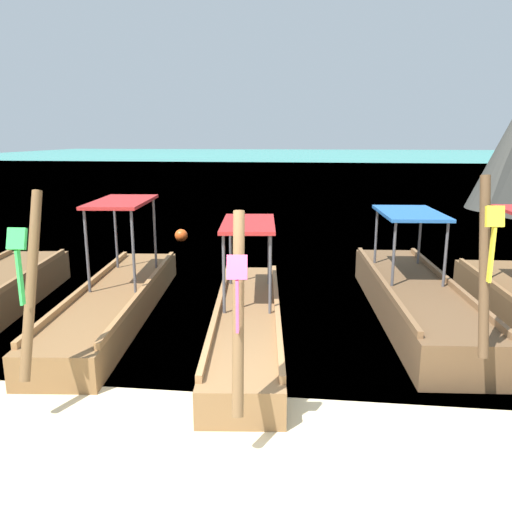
{
  "coord_description": "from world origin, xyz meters",
  "views": [
    {
      "loc": [
        0.95,
        -4.71,
        3.23
      ],
      "look_at": [
        0.0,
        3.21,
        1.35
      ],
      "focal_mm": 36.06,
      "sensor_mm": 36.0,
      "label": 1
    }
  ],
  "objects_px": {
    "mooring_buoy_far": "(181,235)",
    "longtail_boat_yellow_ribbon": "(414,298)",
    "mooring_buoy_near": "(386,212)",
    "longtail_boat_green_ribbon": "(116,299)",
    "longtail_boat_pink_ribbon": "(247,319)"
  },
  "relations": [
    {
      "from": "mooring_buoy_far",
      "to": "longtail_boat_yellow_ribbon",
      "type": "bearing_deg",
      "value": -46.28
    },
    {
      "from": "mooring_buoy_near",
      "to": "mooring_buoy_far",
      "type": "relative_size",
      "value": 1.09
    },
    {
      "from": "longtail_boat_green_ribbon",
      "to": "longtail_boat_pink_ribbon",
      "type": "height_order",
      "value": "longtail_boat_green_ribbon"
    },
    {
      "from": "longtail_boat_yellow_ribbon",
      "to": "mooring_buoy_far",
      "type": "xyz_separation_m",
      "value": [
        -5.95,
        6.23,
        -0.18
      ]
    },
    {
      "from": "longtail_boat_green_ribbon",
      "to": "mooring_buoy_near",
      "type": "distance_m",
      "value": 13.99
    },
    {
      "from": "longtail_boat_green_ribbon",
      "to": "mooring_buoy_near",
      "type": "height_order",
      "value": "longtail_boat_green_ribbon"
    },
    {
      "from": "longtail_boat_green_ribbon",
      "to": "longtail_boat_pink_ribbon",
      "type": "distance_m",
      "value": 2.61
    },
    {
      "from": "longtail_boat_green_ribbon",
      "to": "longtail_boat_yellow_ribbon",
      "type": "xyz_separation_m",
      "value": [
        5.37,
        0.54,
        0.05
      ]
    },
    {
      "from": "longtail_boat_yellow_ribbon",
      "to": "longtail_boat_green_ribbon",
      "type": "bearing_deg",
      "value": -174.23
    },
    {
      "from": "longtail_boat_pink_ribbon",
      "to": "longtail_boat_yellow_ribbon",
      "type": "relative_size",
      "value": 1.01
    },
    {
      "from": "longtail_boat_pink_ribbon",
      "to": "mooring_buoy_near",
      "type": "height_order",
      "value": "longtail_boat_pink_ribbon"
    },
    {
      "from": "longtail_boat_yellow_ribbon",
      "to": "mooring_buoy_far",
      "type": "height_order",
      "value": "longtail_boat_yellow_ribbon"
    },
    {
      "from": "mooring_buoy_near",
      "to": "longtail_boat_green_ribbon",
      "type": "bearing_deg",
      "value": -117.1
    },
    {
      "from": "longtail_boat_green_ribbon",
      "to": "longtail_boat_yellow_ribbon",
      "type": "distance_m",
      "value": 5.4
    },
    {
      "from": "longtail_boat_green_ribbon",
      "to": "mooring_buoy_far",
      "type": "xyz_separation_m",
      "value": [
        -0.58,
        6.77,
        -0.13
      ]
    }
  ]
}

